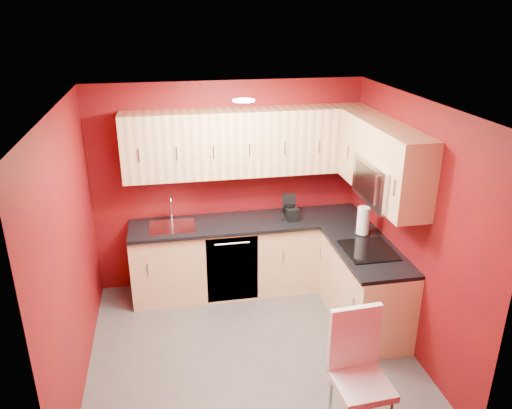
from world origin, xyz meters
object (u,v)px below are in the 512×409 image
object	(u,v)px
paper_towel	(363,221)
dining_chair	(362,378)
napkin_holder	(292,214)
microwave	(386,182)
sink	(172,223)
coffee_maker	(289,207)

from	to	relation	value
paper_towel	dining_chair	world-z (taller)	paper_towel
napkin_holder	dining_chair	world-z (taller)	dining_chair
microwave	dining_chair	distance (m)	1.92
microwave	paper_towel	size ratio (longest dim) A/B	2.39
sink	napkin_holder	world-z (taller)	sink
paper_towel	dining_chair	xyz separation A→B (m)	(-0.68, -1.78, -0.53)
microwave	napkin_holder	bearing A→B (deg)	127.15
microwave	coffee_maker	xyz separation A→B (m)	(-0.72, 0.99, -0.61)
napkin_holder	dining_chair	size ratio (longest dim) A/B	0.14
sink	paper_towel	bearing A→B (deg)	-16.40
coffee_maker	napkin_holder	distance (m)	0.10
microwave	paper_towel	world-z (taller)	microwave
napkin_holder	sink	bearing A→B (deg)	176.49
microwave	napkin_holder	size ratio (longest dim) A/B	5.12
coffee_maker	paper_towel	size ratio (longest dim) A/B	0.85
coffee_maker	dining_chair	world-z (taller)	coffee_maker
microwave	coffee_maker	world-z (taller)	microwave
paper_towel	dining_chair	distance (m)	1.98
dining_chair	microwave	bearing A→B (deg)	60.01
sink	microwave	bearing A→B (deg)	-25.60
coffee_maker	paper_towel	xyz separation A→B (m)	(0.69, -0.60, 0.02)
dining_chair	paper_towel	bearing A→B (deg)	66.02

